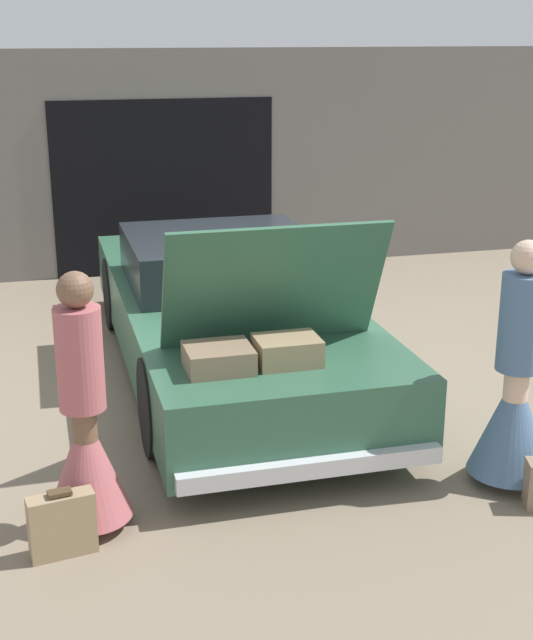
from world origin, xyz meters
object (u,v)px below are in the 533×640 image
object	(u,v)px
person_left	(85,439)
suitcase_beside_left_person	(62,525)
person_right	(515,399)
car	(227,312)

from	to	relation	value
person_left	suitcase_beside_left_person	size ratio (longest dim) A/B	3.92
person_left	person_right	bearing A→B (deg)	97.32
person_left	person_right	distance (m)	2.87
person_left	person_right	size ratio (longest dim) A/B	0.97
car	person_right	xyz separation A→B (m)	(1.43, -2.58, 0.06)
person_left	suitcase_beside_left_person	xyz separation A→B (m)	(-0.18, -0.29, -0.40)
car	person_right	bearing A→B (deg)	-60.95
car	person_left	size ratio (longest dim) A/B	3.05
person_left	suitcase_beside_left_person	world-z (taller)	person_left
car	person_left	distance (m)	2.82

